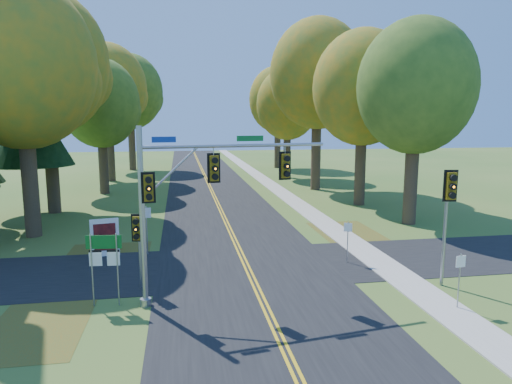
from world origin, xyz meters
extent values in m
plane|color=#345D21|center=(0.00, 0.00, 0.00)|extent=(160.00, 160.00, 0.00)
cube|color=black|center=(0.00, 0.00, 0.01)|extent=(8.00, 160.00, 0.02)
cube|color=black|center=(0.00, 2.00, 0.01)|extent=(60.00, 6.00, 0.02)
cube|color=gold|center=(-0.10, 0.00, 0.03)|extent=(0.10, 160.00, 0.01)
cube|color=gold|center=(0.10, 0.00, 0.03)|extent=(0.10, 160.00, 0.01)
cube|color=#9E998E|center=(6.20, 0.00, 0.03)|extent=(1.60, 160.00, 0.06)
cube|color=brown|center=(-6.50, 4.00, 0.01)|extent=(4.00, 6.00, 0.00)
cube|color=brown|center=(6.80, 6.00, 0.01)|extent=(3.50, 8.00, 0.00)
cube|color=brown|center=(-7.50, -3.00, 0.01)|extent=(3.00, 5.00, 0.00)
cylinder|color=#38281C|center=(-11.20, 9.30, 3.38)|extent=(0.86, 0.86, 6.75)
ellipsoid|color=#AF7617|center=(-11.20, 9.30, 9.55)|extent=(8.00, 8.00, 9.20)
sphere|color=#AF7617|center=(-9.60, 10.50, 8.75)|extent=(4.80, 4.80, 4.80)
cylinder|color=#38281C|center=(11.50, 8.70, 3.04)|extent=(0.83, 0.83, 6.08)
ellipsoid|color=#597725|center=(11.50, 8.70, 8.60)|extent=(7.20, 7.20, 8.28)
sphere|color=#597725|center=(12.94, 9.78, 7.88)|extent=(4.32, 4.32, 4.32)
sphere|color=#597725|center=(10.24, 7.98, 9.32)|extent=(3.96, 3.96, 3.96)
cylinder|color=#38281C|center=(-11.80, 16.20, 3.71)|extent=(0.89, 0.89, 7.42)
ellipsoid|color=#AF7617|center=(-11.80, 16.20, 10.43)|extent=(8.60, 8.60, 9.89)
sphere|color=#AF7617|center=(-10.08, 17.49, 9.57)|extent=(5.16, 5.16, 5.16)
sphere|color=#AF7617|center=(-13.30, 15.34, 11.29)|extent=(4.73, 4.73, 4.73)
cylinder|color=#38281C|center=(10.90, 15.50, 3.15)|extent=(0.84, 0.84, 6.30)
ellipsoid|color=#AF7617|center=(10.90, 15.50, 8.96)|extent=(7.60, 7.60, 8.74)
sphere|color=#AF7617|center=(12.42, 16.64, 8.20)|extent=(4.56, 4.56, 4.56)
sphere|color=#AF7617|center=(9.57, 14.74, 9.72)|extent=(4.18, 4.18, 4.18)
cylinder|color=#38281C|center=(-9.60, 24.40, 2.81)|extent=(0.81, 0.81, 5.62)
ellipsoid|color=#597725|center=(-9.60, 24.40, 8.00)|extent=(6.80, 6.80, 7.82)
sphere|color=#597725|center=(-8.24, 25.42, 7.33)|extent=(4.08, 4.08, 4.08)
sphere|color=#597725|center=(-10.79, 23.72, 8.69)|extent=(3.74, 3.74, 3.74)
cylinder|color=#38281C|center=(9.80, 23.60, 3.83)|extent=(0.90, 0.90, 7.65)
ellipsoid|color=#AF7617|center=(9.80, 23.60, 10.73)|extent=(8.80, 8.80, 10.12)
sphere|color=#AF7617|center=(11.56, 24.92, 9.85)|extent=(5.28, 5.28, 5.28)
sphere|color=#AF7617|center=(8.26, 22.72, 11.61)|extent=(4.84, 4.84, 4.84)
cylinder|color=#38281C|center=(-10.20, 33.10, 3.49)|extent=(0.87, 0.87, 6.98)
ellipsoid|color=#AF7617|center=(-10.20, 33.10, 9.85)|extent=(8.20, 8.20, 9.43)
sphere|color=#AF7617|center=(-8.56, 34.33, 9.03)|extent=(4.92, 4.92, 4.92)
sphere|color=#AF7617|center=(-11.63, 32.28, 10.67)|extent=(4.51, 4.51, 4.51)
cylinder|color=#38281C|center=(9.20, 32.80, 2.93)|extent=(0.82, 0.82, 5.85)
ellipsoid|color=#AF7617|center=(9.20, 32.80, 8.30)|extent=(7.00, 7.00, 8.05)
sphere|color=#AF7617|center=(10.60, 33.85, 7.60)|extent=(4.20, 4.20, 4.20)
sphere|color=#AF7617|center=(7.97, 32.10, 9.00)|extent=(3.85, 3.85, 3.85)
cylinder|color=#38281C|center=(-9.00, 44.00, 3.60)|extent=(0.88, 0.88, 7.20)
ellipsoid|color=#597725|center=(-9.00, 44.00, 10.14)|extent=(8.40, 8.40, 9.66)
sphere|color=#597725|center=(-7.32, 45.26, 9.30)|extent=(5.04, 5.04, 5.04)
sphere|color=#597725|center=(-10.47, 43.16, 10.98)|extent=(4.62, 4.62, 4.62)
cylinder|color=#38281C|center=(10.40, 43.50, 3.26)|extent=(0.85, 0.85, 6.53)
ellipsoid|color=#AF7617|center=(10.40, 43.50, 9.26)|extent=(7.80, 7.80, 8.97)
sphere|color=#AF7617|center=(11.96, 44.67, 8.47)|extent=(4.68, 4.68, 4.68)
sphere|color=#AF7617|center=(9.04, 42.72, 10.04)|extent=(4.29, 4.29, 4.29)
cylinder|color=#38281C|center=(-13.00, 16.00, 1.71)|extent=(0.50, 0.50, 3.42)
cone|color=black|center=(-13.00, 16.00, 6.15)|extent=(5.60, 5.60, 5.45)
cone|color=black|center=(-13.00, 16.00, 10.04)|extent=(4.57, 4.57, 5.45)
cone|color=black|center=(-13.00, 16.00, 13.94)|extent=(3.55, 3.55, 5.45)
cylinder|color=#92949A|center=(-4.20, -1.87, 3.20)|extent=(0.20, 0.20, 6.39)
cylinder|color=#92949A|center=(-4.20, -1.87, 0.14)|extent=(0.40, 0.40, 0.27)
cylinder|color=#92949A|center=(-0.81, -1.37, 5.66)|extent=(6.79, 1.14, 0.13)
cylinder|color=#92949A|center=(-3.21, -1.73, 4.75)|extent=(2.05, 0.39, 1.89)
cylinder|color=#92949A|center=(-1.67, -1.50, 5.50)|extent=(0.04, 0.04, 0.33)
cube|color=#72590C|center=(-1.67, -1.50, 4.88)|extent=(0.35, 0.32, 0.91)
cube|color=black|center=(-1.67, -1.50, 4.88)|extent=(0.47, 0.10, 1.08)
sphere|color=orange|center=(-1.64, -1.70, 4.88)|extent=(0.16, 0.16, 0.16)
cylinder|color=black|center=(-1.64, -1.70, 5.17)|extent=(0.24, 0.18, 0.22)
cylinder|color=black|center=(-1.64, -1.70, 4.88)|extent=(0.24, 0.18, 0.22)
cylinder|color=black|center=(-1.64, -1.70, 4.59)|extent=(0.24, 0.18, 0.22)
cylinder|color=#92949A|center=(1.04, -1.09, 5.50)|extent=(0.04, 0.04, 0.33)
cube|color=#72590C|center=(1.04, -1.09, 4.88)|extent=(0.35, 0.32, 0.91)
cube|color=black|center=(1.04, -1.09, 4.88)|extent=(0.47, 0.10, 1.08)
sphere|color=orange|center=(1.07, -1.30, 4.88)|extent=(0.16, 0.16, 0.16)
cylinder|color=black|center=(1.07, -1.30, 5.17)|extent=(0.24, 0.18, 0.22)
cylinder|color=black|center=(1.07, -1.30, 4.88)|extent=(0.24, 0.18, 0.22)
cylinder|color=black|center=(1.07, -1.30, 4.59)|extent=(0.24, 0.18, 0.22)
cube|color=#72590C|center=(-3.95, -1.98, 4.29)|extent=(0.35, 0.32, 0.91)
cube|color=black|center=(-3.95, -1.98, 4.29)|extent=(0.47, 0.10, 1.08)
sphere|color=orange|center=(-3.92, -2.18, 4.29)|extent=(0.16, 0.16, 0.16)
cylinder|color=black|center=(-3.92, -2.18, 4.59)|extent=(0.24, 0.18, 0.22)
cylinder|color=black|center=(-3.92, -2.18, 4.29)|extent=(0.24, 0.18, 0.22)
cylinder|color=black|center=(-3.92, -2.18, 4.00)|extent=(0.24, 0.18, 0.22)
cube|color=navy|center=(-3.39, -1.75, 5.92)|extent=(0.82, 0.16, 0.20)
cube|color=#0C5926|center=(-0.32, -1.29, 5.92)|extent=(1.00, 0.18, 0.20)
cylinder|color=gray|center=(7.40, -1.73, 2.30)|extent=(0.13, 0.13, 4.61)
cube|color=#72590C|center=(7.36, -1.96, 4.08)|extent=(0.40, 0.37, 1.05)
cube|color=black|center=(7.36, -1.96, 4.08)|extent=(0.54, 0.12, 1.24)
sphere|color=orange|center=(7.33, -2.20, 4.08)|extent=(0.19, 0.19, 0.19)
cylinder|color=black|center=(7.33, -2.20, 4.42)|extent=(0.27, 0.21, 0.25)
cylinder|color=black|center=(7.33, -2.20, 4.08)|extent=(0.27, 0.21, 0.25)
cylinder|color=black|center=(7.33, -2.20, 3.75)|extent=(0.27, 0.21, 0.25)
cylinder|color=gray|center=(-4.50, 0.00, 1.47)|extent=(0.11, 0.11, 2.94)
cube|color=#72590C|center=(-4.53, -0.20, 2.48)|extent=(0.36, 0.33, 0.92)
cube|color=black|center=(-4.53, -0.20, 2.48)|extent=(0.48, 0.11, 1.08)
sphere|color=orange|center=(-4.57, -0.41, 2.48)|extent=(0.17, 0.17, 0.17)
cylinder|color=black|center=(-4.57, -0.41, 2.78)|extent=(0.24, 0.18, 0.22)
cylinder|color=black|center=(-4.57, -0.41, 2.48)|extent=(0.24, 0.18, 0.22)
cylinder|color=black|center=(-4.57, -0.41, 2.19)|extent=(0.24, 0.18, 0.22)
cylinder|color=gray|center=(-6.02, -1.59, 1.33)|extent=(0.05, 0.05, 2.66)
cylinder|color=gray|center=(-5.14, -1.67, 1.33)|extent=(0.05, 0.05, 2.66)
cube|color=#0C581B|center=(-5.58, -1.61, 2.35)|extent=(1.24, 0.15, 0.49)
cube|color=silver|center=(-5.58, -1.61, 2.35)|extent=(1.06, 0.10, 0.07)
cube|color=silver|center=(-5.89, -1.58, 1.73)|extent=(0.44, 0.08, 0.49)
cube|color=black|center=(-5.89, -1.58, 2.02)|extent=(0.44, 0.05, 0.09)
cube|color=silver|center=(-5.27, -1.64, 1.73)|extent=(0.44, 0.08, 0.49)
cube|color=black|center=(-5.27, -1.64, 2.02)|extent=(0.44, 0.05, 0.09)
cube|color=white|center=(-6.56, 4.63, 0.92)|extent=(1.34, 0.46, 1.85)
cube|color=maroon|center=(-6.54, 4.53, 0.97)|extent=(1.01, 0.24, 1.33)
cube|color=white|center=(-7.06, 4.52, 0.15)|extent=(0.10, 0.10, 0.31)
cube|color=white|center=(-6.06, 4.74, 0.15)|extent=(0.10, 0.10, 0.31)
cylinder|color=gray|center=(4.71, 1.69, 0.98)|extent=(0.04, 0.04, 1.96)
cube|color=white|center=(4.70, 1.68, 1.69)|extent=(0.36, 0.16, 0.40)
cylinder|color=gray|center=(6.66, -3.95, 1.01)|extent=(0.05, 0.05, 2.01)
cube|color=white|center=(6.66, -3.97, 1.74)|extent=(0.38, 0.08, 0.41)
cylinder|color=gray|center=(-4.55, 4.55, 1.22)|extent=(0.06, 0.06, 2.44)
cube|color=silver|center=(-4.55, 4.52, 2.11)|extent=(0.47, 0.07, 0.50)
camera|label=1|loc=(-2.86, -17.80, 6.61)|focal=32.00mm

